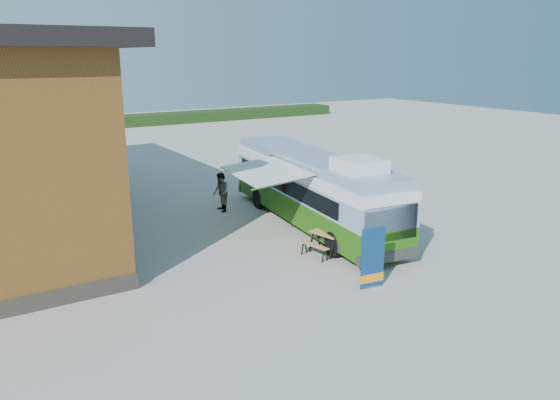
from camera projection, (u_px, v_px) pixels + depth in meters
ground at (314, 249)px, 19.71m from camera, size 100.00×100.00×0.00m
hedge at (161, 119)px, 54.84m from camera, size 40.00×3.00×1.00m
bus at (313, 187)px, 22.10m from camera, size 3.69×11.15×3.36m
awning at (270, 173)px, 20.71m from camera, size 2.93×4.21×0.50m
banner at (372, 263)px, 16.28m from camera, size 0.82×0.25×1.90m
picnic_table at (325, 238)px, 19.09m from camera, size 1.54×1.42×0.77m
person_a at (107, 211)px, 21.62m from camera, size 0.67×0.53×1.61m
person_b at (221, 192)px, 24.20m from camera, size 0.77×0.93×1.75m
slurry_tanker at (69, 155)px, 30.05m from camera, size 2.96×6.57×2.47m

